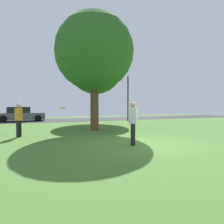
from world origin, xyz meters
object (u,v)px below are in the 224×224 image
frisbee_disc (63,108)px  maple_tree_far (94,52)px  person_thrower (19,118)px  person_catcher (133,121)px  birch_tree_lone (96,67)px  street_lamp_post (128,99)px  parked_car_grey (20,115)px

frisbee_disc → maple_tree_far: bearing=50.0°
person_thrower → person_catcher: bearing=0.0°
birch_tree_lone → maple_tree_far: bearing=-109.6°
frisbee_disc → street_lamp_post: bearing=49.2°
person_catcher → parked_car_grey: bearing=-29.9°
birch_tree_lone → person_catcher: bearing=-101.8°
birch_tree_lone → frisbee_disc: size_ratio=20.68×
maple_tree_far → street_lamp_post: bearing=48.8°
person_catcher → parked_car_grey: 16.32m
person_catcher → frisbee_disc: size_ratio=4.77×
maple_tree_far → frisbee_disc: (-2.56, -3.06, -3.44)m
person_catcher → frisbee_disc: bearing=-0.0°
person_thrower → parked_car_grey: person_thrower is taller
maple_tree_far → street_lamp_post: size_ratio=1.65×
street_lamp_post → birch_tree_lone: bearing=-171.5°
birch_tree_lone → person_catcher: 12.50m
birch_tree_lone → street_lamp_post: (3.62, 0.54, -2.86)m
maple_tree_far → person_catcher: 6.75m
birch_tree_lone → maple_tree_far: size_ratio=1.03×
person_thrower → frisbee_disc: person_thrower is taller
maple_tree_far → person_catcher: maple_tree_far is taller
frisbee_disc → street_lamp_post: 12.80m
person_thrower → frisbee_disc: bearing=0.0°
frisbee_disc → parked_car_grey: bearing=96.9°
maple_tree_far → parked_car_grey: size_ratio=1.69×
street_lamp_post → person_catcher: bearing=-116.5°
maple_tree_far → frisbee_disc: bearing=-130.0°
maple_tree_far → frisbee_disc: 5.27m
person_thrower → parked_car_grey: size_ratio=0.39×
parked_car_grey → street_lamp_post: street_lamp_post is taller
parked_car_grey → person_catcher: bearing=-76.0°
birch_tree_lone → maple_tree_far: birch_tree_lone is taller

